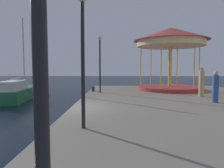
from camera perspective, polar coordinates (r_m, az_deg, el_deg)
name	(u,v)px	position (r m, az deg, el deg)	size (l,w,h in m)	color
ground_plane	(72,123)	(10.59, -11.06, -10.44)	(120.00, 120.00, 0.00)	black
quay_dock	(202,115)	(11.13, 23.54, -7.89)	(12.80, 24.06, 0.80)	gray
sailboat_green	(19,92)	(19.53, -24.32, -1.96)	(2.77, 7.45, 7.28)	#236638
carousel	(170,44)	(18.83, 15.87, 10.70)	(6.39, 6.39, 5.38)	#B23333
lamp_post_mid_promenade	(83,35)	(6.56, -8.17, 13.25)	(0.36, 0.36, 4.26)	black
lamp_post_far_end	(100,54)	(16.11, -3.37, 8.35)	(0.36, 0.36, 4.41)	black
bollard_south	(93,89)	(16.87, -5.22, -1.37)	(0.24, 0.24, 0.40)	#2D2D33
person_by_the_water	(215,88)	(12.73, 26.72, -0.93)	(0.34, 0.34, 1.75)	#2D4C8C
person_far_corner	(202,83)	(15.01, 23.54, 0.31)	(0.34, 0.34, 1.95)	tan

